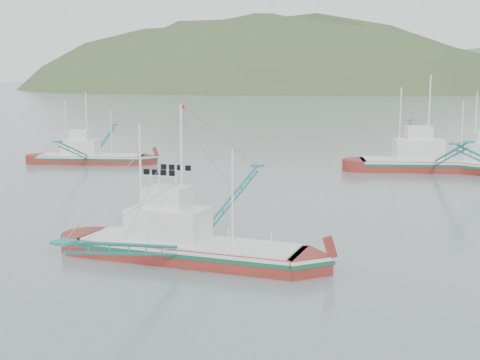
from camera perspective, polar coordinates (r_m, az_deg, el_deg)
The scene contains 5 objects.
ground at distance 41.29m, azimuth -4.02°, elevation -5.55°, with size 1200.00×1200.00×0.00m, color slate.
main_boat at distance 37.68m, azimuth -4.58°, elevation -4.55°, with size 13.28×23.27×9.48m.
bg_boat_left at distance 79.68m, azimuth -12.67°, elevation 2.69°, with size 12.51×21.06×8.99m.
bg_boat_far at distance 74.60m, azimuth 16.00°, elevation 2.47°, with size 15.63×25.92×11.09m.
headland_left at distance 442.35m, azimuth 1.60°, elevation 7.76°, with size 448.00×308.00×210.00m, color #3B4C27.
Camera 1 is at (21.68, -33.56, 10.44)m, focal length 50.00 mm.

